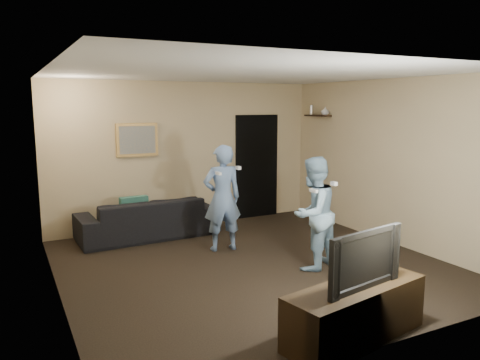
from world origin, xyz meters
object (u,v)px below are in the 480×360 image
sofa (147,218)px  wii_player_right (313,213)px  television (358,257)px  wii_player_left (222,198)px  tv_console (355,313)px

sofa → wii_player_right: wii_player_right is taller
wii_player_right → television: bearing=-113.8°
television → wii_player_left: size_ratio=0.60×
sofa → tv_console: size_ratio=1.48×
tv_console → wii_player_right: 2.01m
sofa → wii_player_left: size_ratio=1.40×
wii_player_right → tv_console: bearing=-113.8°
tv_console → television: television is taller
television → wii_player_left: wii_player_left is taller
tv_console → sofa: bearing=90.0°
television → wii_player_right: wii_player_right is taller
television → wii_player_left: 3.07m
wii_player_right → wii_player_left: bearing=119.6°
sofa → tv_console: 4.34m
sofa → wii_player_left: wii_player_left is taller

